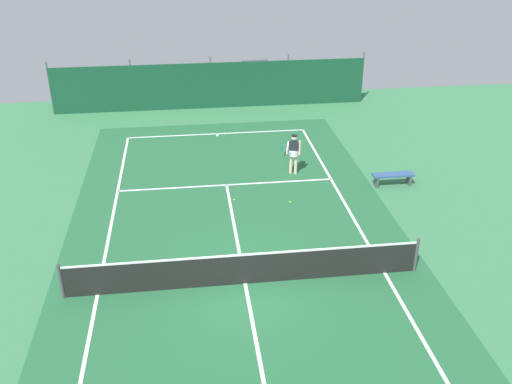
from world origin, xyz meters
The scene contains 10 objects.
ground_plane centered at (0.00, 0.00, 0.00)m, with size 36.00×36.00×0.00m, color #387A4C.
court_surface centered at (0.00, 0.00, 0.00)m, with size 11.02×26.60×0.01m.
tennis_net centered at (0.00, 0.00, 0.51)m, with size 10.12×0.10×1.10m.
back_fence centered at (0.00, 16.27, 0.67)m, with size 16.30×0.98×2.70m.
tennis_player centered at (2.72, 7.12, 0.96)m, with size 0.83×0.67×1.64m.
tennis_ball_near_player centered at (0.17, 5.10, 0.03)m, with size 0.07×0.07×0.07m, color #CCDB33.
tennis_ball_midcourt centered at (0.37, 11.88, 0.03)m, with size 0.07×0.07×0.07m, color #CCDB33.
tennis_ball_by_sideline centered at (2.16, 4.67, 0.03)m, with size 0.07×0.07×0.07m, color #CCDB33.
parked_car centered at (2.72, 18.00, 0.84)m, with size 2.20×4.29×1.68m.
courtside_bench centered at (6.31, 5.57, 0.37)m, with size 1.60×0.40×0.49m.
Camera 1 is at (-1.39, -13.18, 9.65)m, focal length 39.92 mm.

